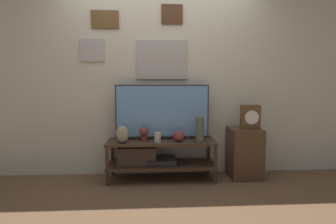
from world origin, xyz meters
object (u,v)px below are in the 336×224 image
decorative_bust (144,133)px  vase_round_glass (179,136)px  vase_tall_ceramic (200,130)px  mantel_clock (250,117)px  vase_urn_stoneware (122,134)px  television (162,111)px  candle_jar (158,137)px

decorative_bust → vase_round_glass: bearing=-7.9°
vase_tall_ceramic → mantel_clock: size_ratio=1.01×
vase_tall_ceramic → vase_urn_stoneware: bearing=179.2°
television → candle_jar: bearing=-107.7°
television → vase_round_glass: 0.39m
television → mantel_clock: 1.12m
television → vase_urn_stoneware: size_ratio=5.69×
vase_round_glass → vase_urn_stoneware: bearing=-176.7°
vase_urn_stoneware → vase_round_glass: size_ratio=1.52×
television → vase_urn_stoneware: (-0.49, -0.21, -0.25)m
vase_tall_ceramic → candle_jar: size_ratio=2.45×
vase_round_glass → candle_jar: size_ratio=1.10×
vase_urn_stoneware → decorative_bust: bearing=21.2°
decorative_bust → mantel_clock: (1.34, -0.01, 0.19)m
decorative_bust → mantel_clock: size_ratio=0.59×
television → vase_tall_ceramic: size_ratio=3.86×
vase_round_glass → candle_jar: bearing=-170.9°
candle_jar → decorative_bust: bearing=148.8°
vase_urn_stoneware → candle_jar: bearing=-0.4°
candle_jar → vase_round_glass: bearing=9.1°
television → vase_urn_stoneware: bearing=-157.0°
vase_urn_stoneware → television: bearing=23.0°
vase_round_glass → vase_tall_ceramic: bearing=-11.8°
television → candle_jar: (-0.07, -0.21, -0.30)m
decorative_bust → vase_urn_stoneware: bearing=-158.8°
vase_tall_ceramic → mantel_clock: (0.66, 0.11, 0.14)m
vase_tall_ceramic → vase_round_glass: 0.27m
vase_round_glass → decorative_bust: size_ratio=0.77×
mantel_clock → vase_urn_stoneware: bearing=-176.7°
candle_jar → mantel_clock: mantel_clock is taller
decorative_bust → mantel_clock: bearing=-0.3°
vase_urn_stoneware → candle_jar: (0.42, -0.00, -0.04)m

